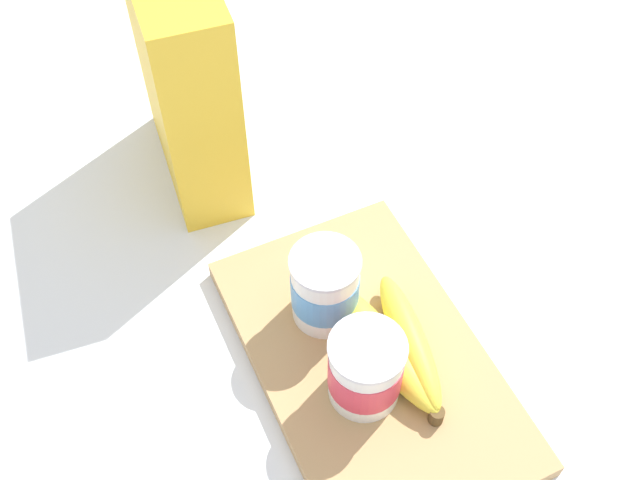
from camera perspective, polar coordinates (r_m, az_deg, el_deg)
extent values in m
plane|color=white|center=(0.77, 3.72, -9.48)|extent=(2.40, 2.40, 0.00)
cube|color=tan|center=(0.76, 3.76, -9.12)|extent=(0.34, 0.21, 0.02)
cube|color=yellow|center=(0.85, -10.08, 11.85)|extent=(0.21, 0.10, 0.27)
cylinder|color=white|center=(0.70, 3.45, -9.78)|extent=(0.07, 0.07, 0.08)
cylinder|color=#DB384C|center=(0.70, 3.45, -9.78)|extent=(0.07, 0.07, 0.04)
cylinder|color=silver|center=(0.66, 3.62, -8.10)|extent=(0.07, 0.07, 0.00)
cylinder|color=white|center=(0.74, 0.38, -3.64)|extent=(0.07, 0.07, 0.08)
cylinder|color=#5193D1|center=(0.74, 0.38, -3.64)|extent=(0.07, 0.07, 0.04)
cylinder|color=silver|center=(0.70, 0.39, -1.63)|extent=(0.07, 0.07, 0.00)
ellipsoid|color=yellow|center=(0.74, 6.76, -7.52)|extent=(0.16, 0.06, 0.04)
ellipsoid|color=yellow|center=(0.74, 4.56, -7.74)|extent=(0.18, 0.06, 0.03)
cylinder|color=brown|center=(0.72, 8.78, -12.98)|extent=(0.01, 0.01, 0.02)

